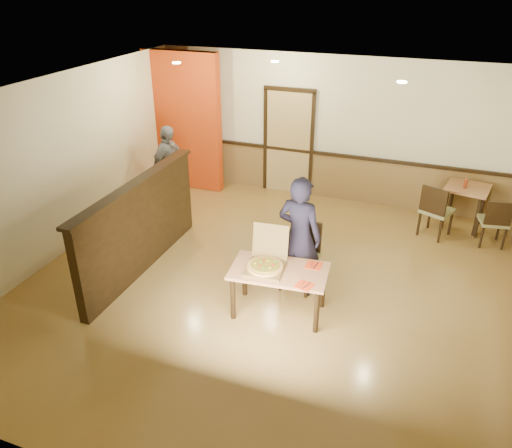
{
  "coord_description": "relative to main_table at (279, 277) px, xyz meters",
  "views": [
    {
      "loc": [
        1.96,
        -5.83,
        4.2
      ],
      "look_at": [
        -0.21,
        0.0,
        0.99
      ],
      "focal_mm": 35.0,
      "sensor_mm": 36.0,
      "label": 1
    }
  ],
  "objects": [
    {
      "name": "floor",
      "position": [
        -0.32,
        0.56,
        -0.57
      ],
      "size": [
        7.0,
        7.0,
        0.0
      ],
      "primitive_type": "plane",
      "color": "#A3813F",
      "rests_on": "ground"
    },
    {
      "name": "ceiling",
      "position": [
        -0.32,
        0.56,
        2.23
      ],
      "size": [
        7.0,
        7.0,
        0.0
      ],
      "primitive_type": "plane",
      "rotation": [
        3.14,
        0.0,
        0.0
      ],
      "color": "black",
      "rests_on": "wall_back"
    },
    {
      "name": "wall_back",
      "position": [
        -0.32,
        4.06,
        0.83
      ],
      "size": [
        7.0,
        0.0,
        7.0
      ],
      "primitive_type": "plane",
      "rotation": [
        1.57,
        0.0,
        0.0
      ],
      "color": "#FEF9C7",
      "rests_on": "floor"
    },
    {
      "name": "wall_left",
      "position": [
        -3.82,
        0.56,
        0.83
      ],
      "size": [
        0.0,
        7.0,
        7.0
      ],
      "primitive_type": "plane",
      "rotation": [
        1.57,
        0.0,
        1.57
      ],
      "color": "#FEF9C7",
      "rests_on": "floor"
    },
    {
      "name": "wainscot_back",
      "position": [
        -0.32,
        4.03,
        -0.12
      ],
      "size": [
        7.0,
        0.04,
        0.9
      ],
      "primitive_type": "cube",
      "color": "olive",
      "rests_on": "floor"
    },
    {
      "name": "chair_rail_back",
      "position": [
        -0.32,
        4.01,
        0.35
      ],
      "size": [
        7.0,
        0.06,
        0.06
      ],
      "primitive_type": "cube",
      "color": "black",
      "rests_on": "wall_back"
    },
    {
      "name": "back_door",
      "position": [
        -1.12,
        4.02,
        0.48
      ],
      "size": [
        0.9,
        0.06,
        2.1
      ],
      "primitive_type": "cube",
      "color": "tan",
      "rests_on": "wall_back"
    },
    {
      "name": "booth_partition",
      "position": [
        -2.32,
        0.36,
        0.16
      ],
      "size": [
        0.2,
        3.1,
        1.44
      ],
      "color": "black",
      "rests_on": "floor"
    },
    {
      "name": "red_accent_panel",
      "position": [
        -3.22,
        3.56,
        0.83
      ],
      "size": [
        1.6,
        0.2,
        2.78
      ],
      "primitive_type": "cube",
      "color": "#BA380D",
      "rests_on": "floor"
    },
    {
      "name": "spot_a",
      "position": [
        -2.62,
        2.36,
        2.21
      ],
      "size": [
        0.14,
        0.14,
        0.02
      ],
      "primitive_type": "cylinder",
      "color": "#FFF2B2",
      "rests_on": "ceiling"
    },
    {
      "name": "spot_b",
      "position": [
        -1.12,
        3.06,
        2.21
      ],
      "size": [
        0.14,
        0.14,
        0.02
      ],
      "primitive_type": "cylinder",
      "color": "#FFF2B2",
      "rests_on": "ceiling"
    },
    {
      "name": "spot_c",
      "position": [
        1.08,
        2.06,
        2.21
      ],
      "size": [
        0.14,
        0.14,
        0.02
      ],
      "primitive_type": "cylinder",
      "color": "#FFF2B2",
      "rests_on": "ceiling"
    },
    {
      "name": "main_table",
      "position": [
        0.0,
        0.0,
        0.0
      ],
      "size": [
        1.33,
        0.85,
        0.68
      ],
      "rotation": [
        0.0,
        0.0,
        0.1
      ],
      "color": "tan",
      "rests_on": "floor"
    },
    {
      "name": "diner_chair",
      "position": [
        0.09,
        0.76,
        -0.03
      ],
      "size": [
        0.54,
        0.54,
        0.99
      ],
      "rotation": [
        0.0,
        0.0,
        -0.11
      ],
      "color": "olive",
      "rests_on": "floor"
    },
    {
      "name": "side_chair_left",
      "position": [
        1.84,
        2.99,
        -0.05
      ],
      "size": [
        0.62,
        0.62,
        0.96
      ],
      "rotation": [
        0.0,
        0.0,
        2.73
      ],
      "color": "olive",
      "rests_on": "floor"
    },
    {
      "name": "side_chair_right",
      "position": [
        2.78,
        2.99,
        -0.1
      ],
      "size": [
        0.5,
        0.5,
        0.86
      ],
      "rotation": [
        0.0,
        0.0,
        3.33
      ],
      "color": "olive",
      "rests_on": "floor"
    },
    {
      "name": "side_table",
      "position": [
        2.32,
        3.61,
        0.01
      ],
      "size": [
        0.84,
        0.84,
        0.76
      ],
      "rotation": [
        0.0,
        0.0,
        -0.19
      ],
      "color": "tan",
      "rests_on": "floor"
    },
    {
      "name": "diner",
      "position": [
        0.09,
        0.61,
        0.31
      ],
      "size": [
        0.71,
        0.52,
        1.77
      ],
      "primitive_type": "imported",
      "rotation": [
        0.0,
        0.0,
        2.98
      ],
      "color": "black",
      "rests_on": "floor"
    },
    {
      "name": "passerby",
      "position": [
        -3.1,
        2.62,
        0.22
      ],
      "size": [
        0.52,
        0.97,
        1.58
      ],
      "primitive_type": "imported",
      "rotation": [
        0.0,
        0.0,
        1.42
      ],
      "color": "gray",
      "rests_on": "floor"
    },
    {
      "name": "pizza_box",
      "position": [
        -0.18,
        -0.01,
        0.17
      ],
      "size": [
        0.53,
        0.61,
        0.51
      ],
      "rotation": [
        0.0,
        0.0,
        0.09
      ],
      "color": "brown",
      "rests_on": "main_table"
    },
    {
      "name": "pizza",
      "position": [
        -0.17,
        -0.07,
        0.16
      ],
      "size": [
        0.52,
        0.52,
        0.03
      ],
      "primitive_type": "cylinder",
      "rotation": [
        0.0,
        0.0,
        -0.1
      ],
      "color": "#ECB756",
      "rests_on": "pizza_box"
    },
    {
      "name": "napkin_near",
      "position": [
        0.41,
        -0.24,
        0.11
      ],
      "size": [
        0.24,
        0.24,
        0.01
      ],
      "rotation": [
        0.0,
        0.0,
        -0.22
      ],
      "color": "#EC3D10",
      "rests_on": "main_table"
    },
    {
      "name": "napkin_far",
      "position": [
        0.4,
        0.26,
        0.11
      ],
      "size": [
        0.21,
        0.21,
        0.01
      ],
      "rotation": [
        0.0,
        0.0,
        0.0
      ],
      "color": "#EC3D10",
      "rests_on": "main_table"
    },
    {
      "name": "condiment",
      "position": [
        2.26,
        3.54,
        0.27
      ],
      "size": [
        0.07,
        0.07,
        0.17
      ],
      "primitive_type": "cylinder",
      "color": "#93391A",
      "rests_on": "side_table"
    }
  ]
}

